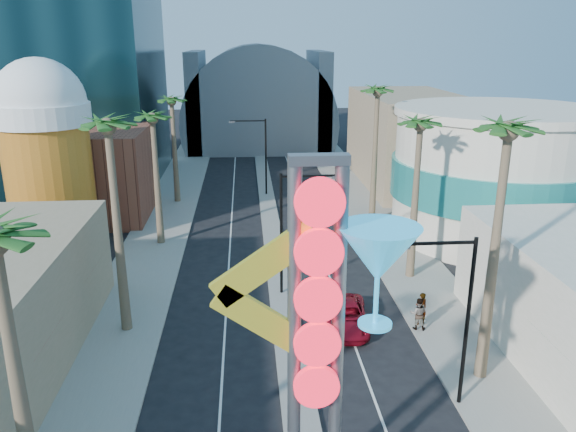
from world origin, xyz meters
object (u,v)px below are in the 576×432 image
(neon_sign, at_px, (342,317))
(pedestrian_a, at_px, (421,308))
(pedestrian_b, at_px, (418,314))
(red_pickup, at_px, (346,316))

(neon_sign, bearing_deg, pedestrian_a, 60.89)
(pedestrian_a, relative_size, pedestrian_b, 1.04)
(neon_sign, xyz_separation_m, pedestrian_a, (6.81, 12.23, -6.19))
(pedestrian_a, bearing_deg, red_pickup, -19.39)
(neon_sign, xyz_separation_m, pedestrian_b, (6.48, 11.71, -6.22))
(neon_sign, height_order, pedestrian_b, neon_sign)
(red_pickup, bearing_deg, neon_sign, -96.07)
(neon_sign, height_order, red_pickup, neon_sign)
(red_pickup, distance_m, pedestrian_b, 4.00)
(red_pickup, height_order, pedestrian_b, pedestrian_b)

